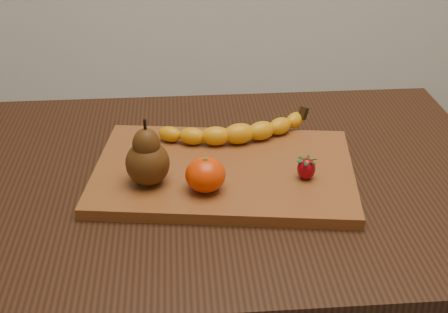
{
  "coord_description": "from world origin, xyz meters",
  "views": [
    {
      "loc": [
        -0.07,
        -0.95,
        1.33
      ],
      "look_at": [
        0.0,
        -0.01,
        0.8
      ],
      "focal_mm": 50.0,
      "sensor_mm": 36.0,
      "label": 1
    }
  ],
  "objects": [
    {
      "name": "strawberry",
      "position": [
        0.14,
        -0.06,
        0.8
      ],
      "size": [
        0.04,
        0.04,
        0.04
      ],
      "primitive_type": null,
      "rotation": [
        0.0,
        0.0,
        0.19
      ],
      "color": "#90030E",
      "rests_on": "cutting_board"
    },
    {
      "name": "table",
      "position": [
        0.0,
        0.0,
        0.66
      ],
      "size": [
        1.0,
        0.7,
        0.76
      ],
      "color": "black",
      "rests_on": "ground"
    },
    {
      "name": "pear",
      "position": [
        -0.13,
        -0.05,
        0.84
      ],
      "size": [
        0.09,
        0.09,
        0.11
      ],
      "primitive_type": null,
      "rotation": [
        0.0,
        0.0,
        -0.28
      ],
      "color": "#4C2A0C",
      "rests_on": "cutting_board"
    },
    {
      "name": "mandarin",
      "position": [
        -0.03,
        -0.08,
        0.81
      ],
      "size": [
        0.07,
        0.07,
        0.06
      ],
      "primitive_type": "ellipsoid",
      "rotation": [
        0.0,
        0.0,
        -0.13
      ],
      "color": "#E23602",
      "rests_on": "cutting_board"
    },
    {
      "name": "cutting_board",
      "position": [
        0.0,
        -0.01,
        0.77
      ],
      "size": [
        0.49,
        0.36,
        0.02
      ],
      "primitive_type": "cube",
      "rotation": [
        0.0,
        0.0,
        -0.14
      ],
      "color": "brown",
      "rests_on": "table"
    },
    {
      "name": "banana",
      "position": [
        0.04,
        0.08,
        0.8
      ],
      "size": [
        0.26,
        0.11,
        0.04
      ],
      "primitive_type": null,
      "rotation": [
        0.0,
        0.0,
        0.17
      ],
      "color": "orange",
      "rests_on": "cutting_board"
    }
  ]
}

